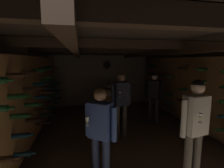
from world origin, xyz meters
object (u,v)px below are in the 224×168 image
Objects in this scene: wine_crate_stack at (109,101)px; person_guest_near_left at (100,128)px; person_guest_far_right at (154,93)px; person_guest_near_right at (195,123)px; person_host_center at (121,99)px; display_bottle at (109,85)px.

person_guest_near_left reaches higher than wine_crate_stack.
person_guest_far_right reaches higher than person_guest_near_left.
person_guest_near_right reaches higher than person_guest_near_left.
person_host_center is 0.99× the size of person_guest_near_right.
person_guest_near_left is (-0.70, -1.48, -0.08)m from person_host_center.
wine_crate_stack is at bearing 77.71° from person_guest_near_left.
display_bottle is (-0.02, 0.04, 0.59)m from wine_crate_stack.
person_host_center reaches higher than wine_crate_stack.
wine_crate_stack is 1.81m from person_guest_far_right.
person_guest_far_right is at bearing -47.75° from wine_crate_stack.
person_guest_near_left is at bearing -115.42° from person_host_center.
person_guest_far_right reaches higher than display_bottle.
display_bottle is 3.62m from person_guest_near_left.
display_bottle reaches higher than wine_crate_stack.
person_guest_far_right is at bearing -47.95° from display_bottle.
person_host_center is 1.90m from person_guest_near_right.
person_guest_near_right is (0.72, -1.76, 0.01)m from person_host_center.
person_guest_near_left is at bearing -101.79° from display_bottle.
person_host_center is (-0.04, -2.06, -0.02)m from display_bottle.
person_guest_near_right is at bearing -80.18° from wine_crate_stack.
wine_crate_stack is 0.59m from display_bottle.
person_guest_near_right reaches higher than person_host_center.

